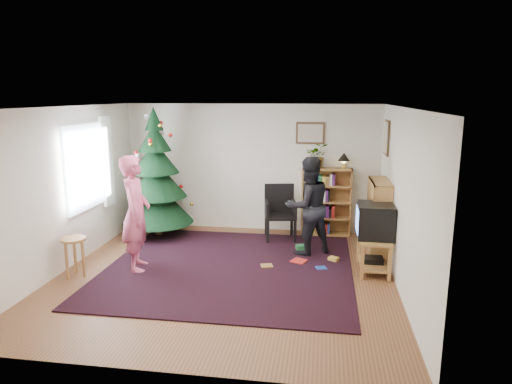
# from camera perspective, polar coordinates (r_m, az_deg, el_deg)

# --- Properties ---
(floor) EXTENTS (5.00, 5.00, 0.00)m
(floor) POSITION_cam_1_polar(r_m,az_deg,el_deg) (7.01, -3.86, -10.33)
(floor) COLOR brown
(floor) RESTS_ON ground
(ceiling) EXTENTS (5.00, 5.00, 0.00)m
(ceiling) POSITION_cam_1_polar(r_m,az_deg,el_deg) (6.49, -4.18, 10.54)
(ceiling) COLOR white
(ceiling) RESTS_ON wall_back
(wall_back) EXTENTS (5.00, 0.02, 2.50)m
(wall_back) POSITION_cam_1_polar(r_m,az_deg,el_deg) (9.05, -0.60, 3.05)
(wall_back) COLOR silver
(wall_back) RESTS_ON floor
(wall_front) EXTENTS (5.00, 0.02, 2.50)m
(wall_front) POSITION_cam_1_polar(r_m,az_deg,el_deg) (4.32, -11.22, -7.36)
(wall_front) COLOR silver
(wall_front) RESTS_ON floor
(wall_left) EXTENTS (0.02, 5.00, 2.50)m
(wall_left) POSITION_cam_1_polar(r_m,az_deg,el_deg) (7.58, -22.81, 0.32)
(wall_left) COLOR silver
(wall_left) RESTS_ON floor
(wall_right) EXTENTS (0.02, 5.00, 2.50)m
(wall_right) POSITION_cam_1_polar(r_m,az_deg,el_deg) (6.58, 17.78, -0.99)
(wall_right) COLOR silver
(wall_right) RESTS_ON floor
(rug) EXTENTS (3.80, 3.60, 0.02)m
(rug) POSITION_cam_1_polar(r_m,az_deg,el_deg) (7.28, -3.35, -9.37)
(rug) COLOR black
(rug) RESTS_ON floor
(window_pane) EXTENTS (0.04, 1.20, 1.40)m
(window_pane) POSITION_cam_1_polar(r_m,az_deg,el_deg) (8.03, -20.58, 2.92)
(window_pane) COLOR silver
(window_pane) RESTS_ON wall_left
(curtain) EXTENTS (0.06, 0.35, 1.60)m
(curtain) POSITION_cam_1_polar(r_m,az_deg,el_deg) (8.62, -18.11, 3.68)
(curtain) COLOR white
(curtain) RESTS_ON wall_left
(picture_back) EXTENTS (0.55, 0.03, 0.42)m
(picture_back) POSITION_cam_1_polar(r_m,az_deg,el_deg) (8.84, 6.81, 7.32)
(picture_back) COLOR #4C3319
(picture_back) RESTS_ON wall_back
(picture_right) EXTENTS (0.03, 0.50, 0.60)m
(picture_right) POSITION_cam_1_polar(r_m,az_deg,el_deg) (8.18, 16.02, 6.56)
(picture_right) COLOR #4C3319
(picture_right) RESTS_ON wall_right
(christmas_tree) EXTENTS (1.36, 1.36, 2.46)m
(christmas_tree) POSITION_cam_1_polar(r_m,az_deg,el_deg) (8.85, -12.31, 1.08)
(christmas_tree) COLOR #3F2816
(christmas_tree) RESTS_ON rug
(bookshelf_back) EXTENTS (0.95, 0.30, 1.30)m
(bookshelf_back) POSITION_cam_1_polar(r_m,az_deg,el_deg) (8.90, 8.78, -1.09)
(bookshelf_back) COLOR #B17A3F
(bookshelf_back) RESTS_ON floor
(bookshelf_right) EXTENTS (0.30, 0.95, 1.30)m
(bookshelf_right) POSITION_cam_1_polar(r_m,az_deg,el_deg) (7.82, 15.02, -3.22)
(bookshelf_right) COLOR #B17A3F
(bookshelf_right) RESTS_ON floor
(tv_stand) EXTENTS (0.45, 0.82, 0.55)m
(tv_stand) POSITION_cam_1_polar(r_m,az_deg,el_deg) (7.29, 14.48, -7.15)
(tv_stand) COLOR #B17A3F
(tv_stand) RESTS_ON floor
(crt_tv) EXTENTS (0.54, 0.58, 0.51)m
(crt_tv) POSITION_cam_1_polar(r_m,az_deg,el_deg) (7.14, 14.66, -3.46)
(crt_tv) COLOR black
(crt_tv) RESTS_ON tv_stand
(armchair) EXTENTS (0.65, 0.66, 1.02)m
(armchair) POSITION_cam_1_polar(r_m,az_deg,el_deg) (8.61, 3.13, -2.20)
(armchair) COLOR black
(armchair) RESTS_ON rug
(stool) EXTENTS (0.36, 0.36, 0.60)m
(stool) POSITION_cam_1_polar(r_m,az_deg,el_deg) (7.31, -21.79, -6.37)
(stool) COLOR #B17A3F
(stool) RESTS_ON floor
(person_standing) EXTENTS (0.60, 0.75, 1.79)m
(person_standing) POSITION_cam_1_polar(r_m,az_deg,el_deg) (7.20, -14.79, -2.59)
(person_standing) COLOR #D45479
(person_standing) RESTS_ON rug
(person_by_chair) EXTENTS (1.02, 0.96, 1.67)m
(person_by_chair) POSITION_cam_1_polar(r_m,az_deg,el_deg) (7.70, 6.51, -1.77)
(person_by_chair) COLOR black
(person_by_chair) RESTS_ON rug
(potted_plant) EXTENTS (0.47, 0.42, 0.48)m
(potted_plant) POSITION_cam_1_polar(r_m,az_deg,el_deg) (8.74, 7.65, 4.53)
(potted_plant) COLOR gray
(potted_plant) RESTS_ON bookshelf_back
(table_lamp) EXTENTS (0.23, 0.23, 0.30)m
(table_lamp) POSITION_cam_1_polar(r_m,az_deg,el_deg) (8.75, 10.92, 4.20)
(table_lamp) COLOR #A57F33
(table_lamp) RESTS_ON bookshelf_back
(floor_clutter) EXTENTS (1.25, 1.09, 0.08)m
(floor_clutter) POSITION_cam_1_polar(r_m,az_deg,el_deg) (7.54, 6.07, -8.40)
(floor_clutter) COLOR #A51E19
(floor_clutter) RESTS_ON rug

